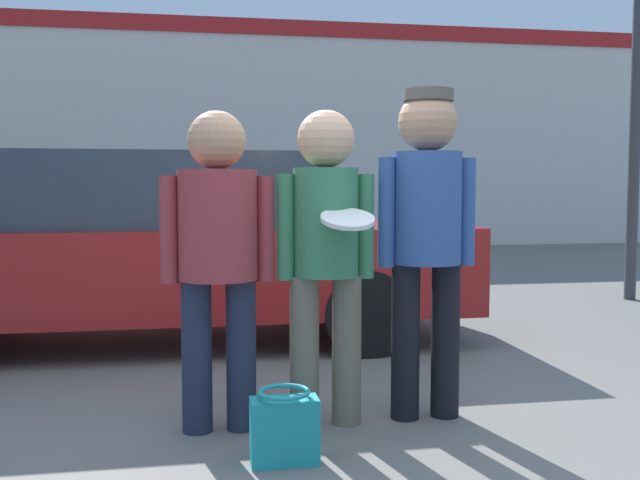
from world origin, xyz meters
The scene contains 8 objects.
ground_plane centered at (0.00, 0.00, 0.00)m, with size 56.00×56.00×0.00m, color #66635E.
storefront_building centered at (0.00, 10.68, 2.24)m, with size 24.00×0.22×4.43m.
person_left centered at (-0.57, 0.21, 0.95)m, with size 0.56×0.39×1.59m.
person_middle_with_frisbee centered at (-0.02, 0.20, 0.94)m, with size 0.50×0.53×1.61m.
person_right centered at (0.52, 0.23, 1.04)m, with size 0.53×0.36×1.72m.
parked_car_near centered at (-0.98, 2.40, 0.74)m, with size 4.77×1.78×1.47m.
shrub centered at (-3.87, 9.88, 0.61)m, with size 1.23×1.23×1.23m.
handbag centered at (-0.30, -0.27, 0.16)m, with size 0.30×0.23×0.33m.
Camera 1 is at (-0.67, -3.33, 1.23)m, focal length 40.00 mm.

